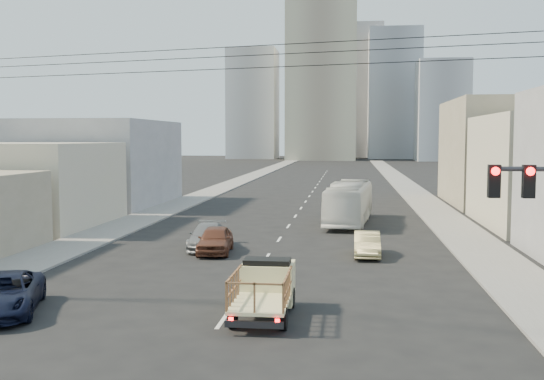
% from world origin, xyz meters
% --- Properties ---
extents(ground, '(420.00, 420.00, 0.00)m').
position_xyz_m(ground, '(0.00, 0.00, 0.00)').
color(ground, black).
rests_on(ground, ground).
extents(sidewalk_left, '(3.50, 180.00, 0.12)m').
position_xyz_m(sidewalk_left, '(-11.75, 70.00, 0.06)').
color(sidewalk_left, slate).
rests_on(sidewalk_left, ground).
extents(sidewalk_right, '(3.50, 180.00, 0.12)m').
position_xyz_m(sidewalk_right, '(11.75, 70.00, 0.06)').
color(sidewalk_right, slate).
rests_on(sidewalk_right, ground).
extents(lane_dashes, '(0.15, 104.00, 0.01)m').
position_xyz_m(lane_dashes, '(0.00, 53.00, 0.01)').
color(lane_dashes, silver).
rests_on(lane_dashes, ground).
extents(flatbed_pickup, '(1.95, 4.41, 1.90)m').
position_xyz_m(flatbed_pickup, '(1.36, 2.79, 1.09)').
color(flatbed_pickup, beige).
rests_on(flatbed_pickup, ground).
extents(navy_pickup, '(3.92, 5.64, 1.43)m').
position_xyz_m(navy_pickup, '(-8.05, 1.96, 0.71)').
color(navy_pickup, black).
rests_on(navy_pickup, ground).
extents(city_bus, '(3.70, 11.34, 3.10)m').
position_xyz_m(city_bus, '(4.34, 28.19, 1.55)').
color(city_bus, silver).
rests_on(city_bus, ground).
extents(sedan_brown, '(2.09, 4.46, 1.48)m').
position_xyz_m(sedan_brown, '(-2.99, 14.85, 0.74)').
color(sedan_brown, brown).
rests_on(sedan_brown, ground).
extents(sedan_tan, '(1.38, 3.93, 1.29)m').
position_xyz_m(sedan_tan, '(5.32, 14.89, 0.65)').
color(sedan_tan, tan).
rests_on(sedan_tan, ground).
extents(sedan_grey, '(2.43, 5.01, 1.41)m').
position_xyz_m(sedan_grey, '(-3.71, 16.17, 0.70)').
color(sedan_grey, slate).
rests_on(sedan_grey, ground).
extents(overhead_wires, '(23.01, 5.02, 0.72)m').
position_xyz_m(overhead_wires, '(0.00, 1.50, 8.97)').
color(overhead_wires, black).
rests_on(overhead_wires, ground).
extents(bldg_right_far, '(12.00, 16.00, 10.00)m').
position_xyz_m(bldg_right_far, '(20.00, 44.00, 5.00)').
color(bldg_right_far, gray).
rests_on(bldg_right_far, ground).
extents(bldg_left_mid, '(11.00, 12.00, 6.00)m').
position_xyz_m(bldg_left_mid, '(-19.00, 24.00, 3.00)').
color(bldg_left_mid, '#BEB799').
rests_on(bldg_left_mid, ground).
extents(bldg_left_far, '(12.00, 16.00, 8.00)m').
position_xyz_m(bldg_left_far, '(-19.50, 39.00, 4.00)').
color(bldg_left_far, gray).
rests_on(bldg_left_far, ground).
extents(high_rise_tower, '(20.00, 20.00, 60.00)m').
position_xyz_m(high_rise_tower, '(-4.00, 170.00, 30.00)').
color(high_rise_tower, gray).
rests_on(high_rise_tower, ground).
extents(midrise_ne, '(16.00, 16.00, 40.00)m').
position_xyz_m(midrise_ne, '(18.00, 185.00, 20.00)').
color(midrise_ne, '#94969C').
rests_on(midrise_ne, ground).
extents(midrise_nw, '(15.00, 15.00, 34.00)m').
position_xyz_m(midrise_nw, '(-26.00, 180.00, 17.00)').
color(midrise_nw, '#94969C').
rests_on(midrise_nw, ground).
extents(midrise_back, '(18.00, 18.00, 44.00)m').
position_xyz_m(midrise_back, '(6.00, 200.00, 22.00)').
color(midrise_back, gray).
rests_on(midrise_back, ground).
extents(midrise_east, '(14.00, 14.00, 28.00)m').
position_xyz_m(midrise_east, '(30.00, 165.00, 14.00)').
color(midrise_east, '#94969C').
rests_on(midrise_east, ground).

